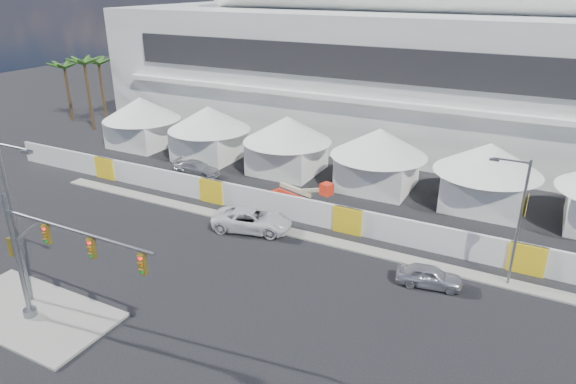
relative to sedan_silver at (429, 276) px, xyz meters
The scene contains 14 objects.
ground 16.47m from the sedan_silver, 141.83° to the right, with size 160.00×160.00×0.00m, color black.
median_island 23.07m from the sedan_silver, 145.18° to the right, with size 10.00×5.00×0.15m, color gray.
far_curb 7.46m from the sedan_silver, 18.26° to the left, with size 80.00×1.20×0.12m, color gray.
stadium 32.82m from the sedan_silver, 97.69° to the left, with size 80.00×24.80×21.98m.
tent_row 18.76m from the sedan_silver, 131.96° to the left, with size 53.40×8.40×5.40m.
hoarding_fence 8.18m from the sedan_silver, 148.03° to the left, with size 70.00×0.25×2.00m, color white.
palm_cluster 50.65m from the sedan_silver, 157.38° to the left, with size 10.60×10.60×8.55m.
sedan_silver is the anchor object (origin of this frame).
pickup_curb 13.45m from the sedan_silver, behind, with size 5.84×2.69×1.62m, color silver.
lot_car_c 25.62m from the sedan_silver, 159.68° to the left, with size 4.59×1.87×1.33m, color #B8B9BD.
traffic_mast 21.52m from the sedan_silver, 141.07° to the right, with size 9.94×0.70×7.25m.
streetlight_median 23.70m from the sedan_silver, 148.01° to the right, with size 2.65×0.27×9.60m.
streetlight_curb 6.17m from the sedan_silver, 29.73° to the left, with size 2.38×0.53×8.02m.
boom_lift 14.05m from the sedan_silver, 152.88° to the left, with size 6.49×2.31×3.19m.
Camera 1 is at (17.69, -17.35, 17.25)m, focal length 32.00 mm.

